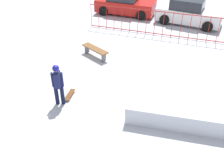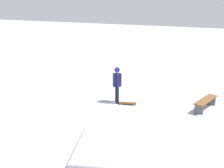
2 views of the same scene
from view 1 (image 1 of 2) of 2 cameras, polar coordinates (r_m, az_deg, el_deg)
The scene contains 8 objects.
ground_plane at distance 10.22m, azimuth 6.67°, elevation -3.80°, with size 60.00×60.00×0.00m, color #B2B7C1.
skate_ramp at distance 9.96m, azimuth 17.31°, elevation -4.25°, with size 5.75×3.45×0.74m.
skater at distance 9.64m, azimuth -12.00°, elevation 0.41°, with size 0.41×0.44×1.73m.
skateboard at distance 10.49m, azimuth -9.41°, elevation -2.37°, with size 0.35×0.82×0.09m.
perimeter_fence at distance 15.45m, azimuth 14.17°, elevation 12.56°, with size 10.53×0.81×1.50m.
park_bench at distance 13.07m, azimuth -3.79°, elevation 7.46°, with size 1.63×1.00×0.48m.
parked_car_red at distance 18.94m, azimuth 2.88°, elevation 17.44°, with size 4.18×2.08×1.60m.
parked_car_white at distance 17.85m, azimuth 16.66°, elevation 15.00°, with size 4.19×2.10×1.60m.
Camera 1 is at (1.97, -7.79, 6.31)m, focal length 41.09 mm.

